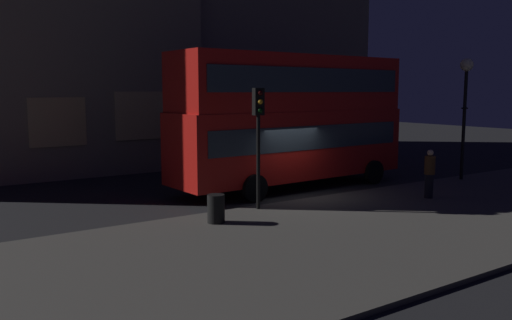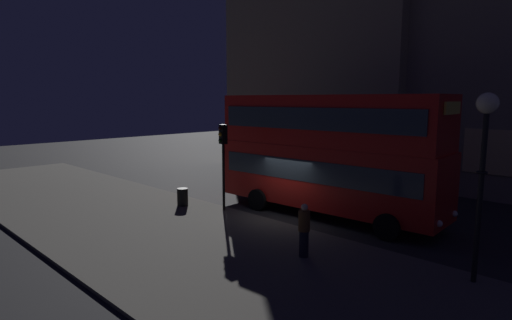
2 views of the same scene
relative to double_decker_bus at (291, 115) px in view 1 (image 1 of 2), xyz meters
name	(u,v)px [view 1 (image 1 of 2)]	position (x,y,z in m)	size (l,w,h in m)	color
ground_plane	(293,197)	(-1.03, -1.45, -2.92)	(80.00, 80.00, 0.00)	#232326
sidewalk_slab	(397,223)	(-1.03, -6.39, -2.86)	(44.00, 8.07, 0.12)	#4C4944
building_plain_facade	(226,38)	(4.38, 12.25, 4.22)	(15.71, 9.03, 14.28)	gray
double_decker_bus	(291,115)	(0.00, 0.00, 0.00)	(10.32, 3.23, 5.23)	red
traffic_light_near_kerb	(259,122)	(-3.50, -2.83, -0.03)	(0.36, 0.38, 3.84)	black
street_lamp	(466,87)	(6.94, -2.95, 1.12)	(0.55, 0.55, 5.11)	black
pedestrian	(429,173)	(2.49, -4.74, -1.93)	(0.37, 0.37, 1.71)	black
litter_bin	(216,209)	(-5.51, -3.62, -2.39)	(0.50, 0.50, 0.82)	black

